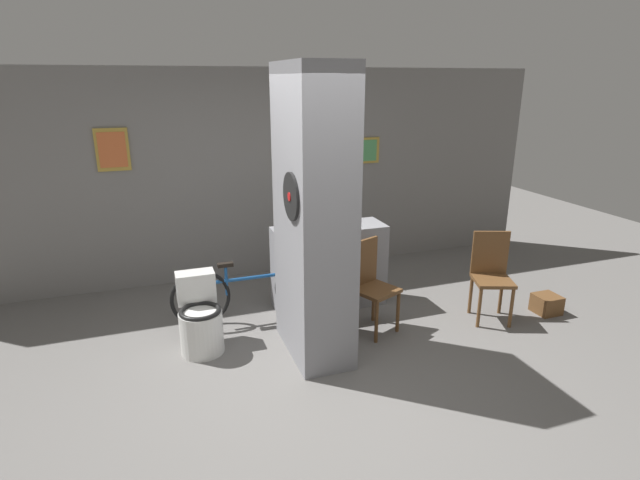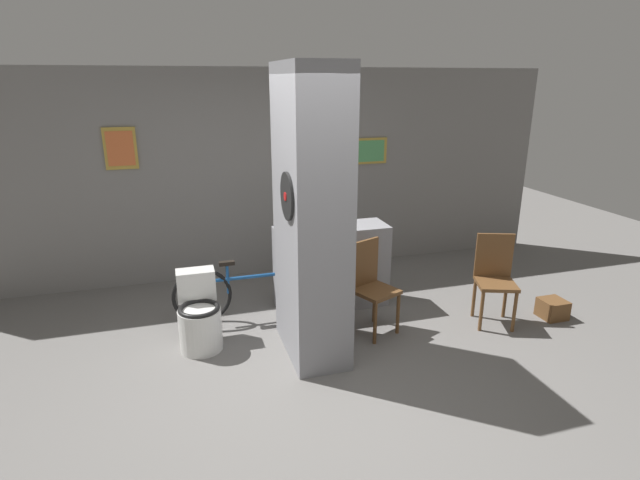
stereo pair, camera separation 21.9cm
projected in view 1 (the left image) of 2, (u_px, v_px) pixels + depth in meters
The scene contains 10 objects.
ground_plane at pixel (323, 377), 4.32m from camera, with size 14.00×14.00×0.00m, color slate.
wall_back at pixel (253, 175), 6.28m from camera, with size 8.00×0.09×2.60m.
pillar_center at pixel (314, 218), 4.37m from camera, with size 0.52×0.95×2.60m.
counter_shelf at pixel (329, 266), 5.57m from camera, with size 1.25×0.44×0.93m.
toilet at pixel (200, 320), 4.68m from camera, with size 0.40×0.56×0.71m.
chair_near_pillar at pixel (370, 282), 5.00m from camera, with size 0.50×0.50×0.94m.
chair_by_doorway at pixel (491, 272), 5.26m from camera, with size 0.49×0.49×0.94m.
bicycle at pixel (253, 290), 5.30m from camera, with size 1.71×0.42×0.66m.
bottle_tall at pixel (306, 222), 5.22m from camera, with size 0.07×0.07×0.30m.
floor_crate at pixel (547, 304), 5.48m from camera, with size 0.26×0.26×0.20m.
Camera 1 is at (-1.28, -3.52, 2.46)m, focal length 28.00 mm.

